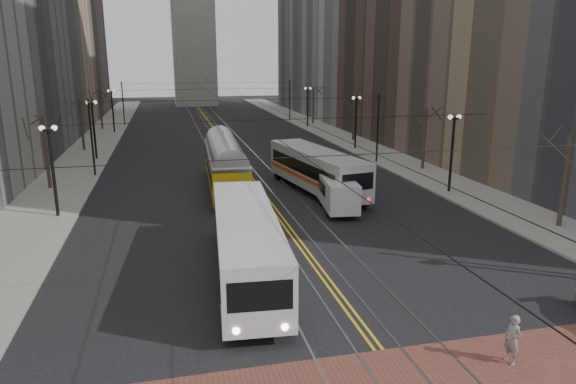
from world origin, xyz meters
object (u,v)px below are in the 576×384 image
streetcar (225,169)px  rear_bus (316,172)px  pedestrian_b (513,340)px  cargo_van (338,195)px  sedan_grey (305,156)px  transit_bus (246,246)px  sedan_silver (296,149)px

streetcar → rear_bus: 7.00m
rear_bus → streetcar: bearing=149.8°
streetcar → pedestrian_b: streetcar is taller
cargo_van → sedan_grey: (2.15, 15.99, -0.35)m
rear_bus → sedan_grey: bearing=69.7°
transit_bus → sedan_grey: transit_bus is taller
pedestrian_b → sedan_silver: bearing=167.0°
sedan_silver → streetcar: bearing=-120.6°
streetcar → cargo_van: size_ratio=2.70×
transit_bus → sedan_silver: size_ratio=2.95×
transit_bus → cargo_van: bearing=55.5°
streetcar → cargo_van: streetcar is taller
cargo_van → sedan_silver: size_ratio=1.19×
pedestrian_b → sedan_grey: bearing=166.8°
rear_bus → pedestrian_b: size_ratio=7.29×
cargo_van → pedestrian_b: bearing=-83.2°
sedan_grey → transit_bus: bearing=-110.2°
cargo_van → sedan_grey: size_ratio=1.12×
transit_bus → sedan_silver: 31.30m
transit_bus → streetcar: bearing=90.9°
rear_bus → sedan_silver: size_ratio=2.90×
transit_bus → rear_bus: rear_bus is taller
sedan_grey → rear_bus: bearing=-100.3°
transit_bus → pedestrian_b: 11.47m
pedestrian_b → rear_bus: bearing=170.2°
cargo_van → sedan_grey: 16.14m
sedan_grey → pedestrian_b: (-2.25, -34.05, 0.09)m
streetcar → sedan_grey: size_ratio=3.04×
streetcar → sedan_grey: streetcar is taller
sedan_silver → pedestrian_b: bearing=-89.6°
sedan_silver → cargo_van: bearing=-92.5°
rear_bus → sedan_silver: rear_bus is taller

